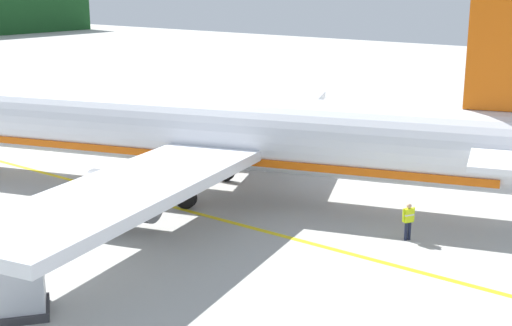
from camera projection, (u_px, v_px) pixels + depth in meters
The scene contains 4 objects.
airliner_foreground at pixel (190, 130), 37.12m from camera, with size 34.01×40.65×11.90m.
cargo_container_near at pixel (19, 287), 23.91m from camera, with size 2.50×2.50×2.11m.
crew_loader_left at pixel (408, 218), 30.79m from camera, with size 0.56×0.42×1.68m.
apron_guide_line at pixel (225, 221), 33.46m from camera, with size 0.30×60.00×0.01m, color yellow.
Camera 1 is at (2.76, -3.16, 11.15)m, focal length 49.51 mm.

